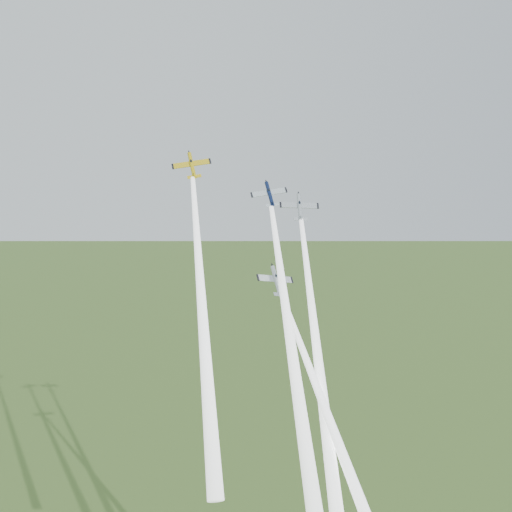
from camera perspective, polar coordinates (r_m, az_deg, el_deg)
name	(u,v)px	position (r m, az deg, el deg)	size (l,w,h in m)	color
plane_yellow	(192,165)	(135.42, -5.72, 8.02)	(8.25, 8.19, 1.29)	gold
smoke_trail_yellow	(203,318)	(117.28, -4.76, -5.50)	(2.79, 2.79, 63.26)	white
plane_navy	(270,194)	(130.74, 1.21, 5.53)	(7.54, 7.48, 1.18)	#0E193E
smoke_trail_navy	(292,349)	(114.98, 3.18, -8.24)	(2.79, 2.79, 60.81)	white
plane_silver_right	(300,207)	(137.06, 3.90, 4.35)	(8.46, 8.39, 1.33)	#AAB1B8
smoke_trail_silver_right	(321,380)	(120.13, 5.76, -10.89)	(2.79, 2.79, 70.06)	white
plane_silver_low	(276,281)	(123.84, 1.82, -2.23)	(8.30, 8.24, 1.30)	silver
smoke_trail_silver_low	(349,471)	(115.52, 8.26, -18.41)	(2.79, 2.79, 67.71)	white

